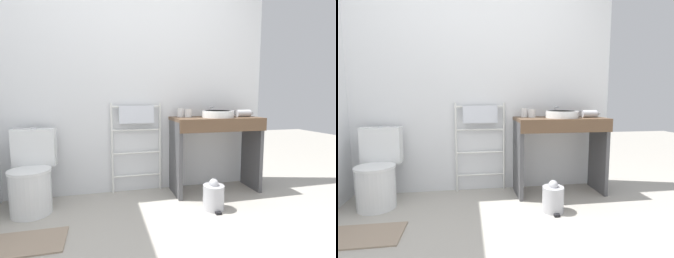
% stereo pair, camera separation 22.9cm
% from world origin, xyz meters
% --- Properties ---
extents(wall_back, '(3.01, 0.12, 2.67)m').
position_xyz_m(wall_back, '(0.00, 1.58, 1.33)').
color(wall_back, silver).
rests_on(wall_back, ground_plane).
extents(toilet, '(0.38, 0.49, 0.76)m').
position_xyz_m(toilet, '(-1.02, 1.20, 0.31)').
color(toilet, white).
rests_on(toilet, ground_plane).
extents(towel_radiator, '(0.56, 0.06, 0.99)m').
position_xyz_m(towel_radiator, '(-0.02, 1.47, 0.72)').
color(towel_radiator, white).
rests_on(towel_radiator, ground_plane).
extents(vanity_counter, '(0.96, 0.47, 0.83)m').
position_xyz_m(vanity_counter, '(0.83, 1.27, 0.57)').
color(vanity_counter, brown).
rests_on(vanity_counter, ground_plane).
extents(sink_basin, '(0.35, 0.35, 0.07)m').
position_xyz_m(sink_basin, '(0.84, 1.26, 0.87)').
color(sink_basin, white).
rests_on(sink_basin, vanity_counter).
extents(faucet, '(0.02, 0.10, 0.12)m').
position_xyz_m(faucet, '(0.84, 1.44, 0.91)').
color(faucet, silver).
rests_on(faucet, vanity_counter).
extents(cup_near_wall, '(0.08, 0.08, 0.10)m').
position_xyz_m(cup_near_wall, '(0.47, 1.41, 0.88)').
color(cup_near_wall, white).
rests_on(cup_near_wall, vanity_counter).
extents(cup_near_edge, '(0.08, 0.08, 0.09)m').
position_xyz_m(cup_near_edge, '(0.54, 1.36, 0.88)').
color(cup_near_edge, white).
rests_on(cup_near_edge, vanity_counter).
extents(hair_dryer, '(0.21, 0.18, 0.08)m').
position_xyz_m(hair_dryer, '(1.16, 1.27, 0.87)').
color(hair_dryer, '#B7B7BC').
rests_on(hair_dryer, vanity_counter).
extents(trash_bin, '(0.20, 0.23, 0.30)m').
position_xyz_m(trash_bin, '(0.61, 0.82, 0.13)').
color(trash_bin, '#B7B7BC').
rests_on(trash_bin, ground_plane).
extents(bath_mat, '(0.56, 0.36, 0.01)m').
position_xyz_m(bath_mat, '(-0.95, 0.60, 0.01)').
color(bath_mat, gray).
rests_on(bath_mat, ground_plane).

